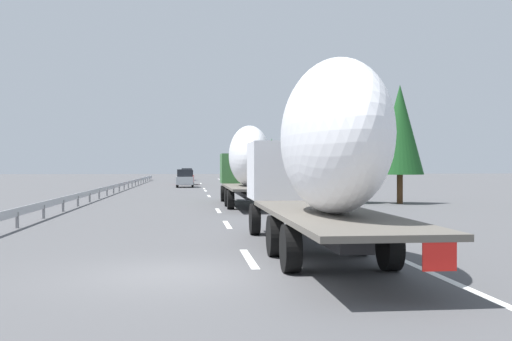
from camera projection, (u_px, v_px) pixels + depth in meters
name	position (u px, v px, depth m)	size (l,w,h in m)	color
ground_plane	(186.00, 193.00, 52.64)	(260.00, 260.00, 0.00)	#4C4C4F
lane_stripe_0	(249.00, 258.00, 15.06)	(3.20, 0.20, 0.01)	white
lane_stripe_1	(227.00, 225.00, 23.79)	(3.20, 0.20, 0.01)	white
lane_stripe_2	(218.00, 211.00, 31.29)	(3.20, 0.20, 0.01)	white
lane_stripe_3	(209.00, 196.00, 46.66)	(3.20, 0.20, 0.01)	white
lane_stripe_4	(206.00, 191.00, 56.72)	(3.20, 0.20, 0.01)	white
lane_stripe_5	(204.00, 189.00, 62.15)	(3.20, 0.20, 0.01)	white
lane_stripe_6	(201.00, 183.00, 80.63)	(3.20, 0.20, 0.01)	white
edge_line_right	(244.00, 190.00, 58.21)	(110.00, 0.20, 0.01)	white
truck_lead	(247.00, 162.00, 34.85)	(13.45, 2.55, 4.53)	#387038
truck_trailing	(320.00, 154.00, 15.30)	(13.47, 2.55, 4.73)	silver
car_silver_hatch	(185.00, 178.00, 66.29)	(4.45, 1.87, 1.96)	#ADB2B7
car_red_compact	(187.00, 177.00, 75.51)	(4.10, 1.74, 1.81)	red
car_blue_sedan	(187.00, 174.00, 99.96)	(4.23, 1.91, 1.96)	#28479E
road_sign	(261.00, 168.00, 54.32)	(0.10, 0.90, 3.02)	gray
tree_0	(272.00, 156.00, 71.79)	(2.48, 2.48, 5.58)	#472D19
tree_1	(274.00, 159.00, 77.81)	(3.49, 3.49, 5.01)	#472D19
tree_2	(352.00, 145.00, 37.98)	(2.84, 2.84, 5.75)	#472D19
tree_3	(400.00, 130.00, 37.25)	(2.88, 2.88, 7.30)	#472D19
tree_4	(284.00, 156.00, 84.45)	(2.48, 2.48, 5.97)	#472D19
tree_5	(255.00, 153.00, 87.20)	(3.12, 3.12, 6.58)	#472D19
guardrail_median	(119.00, 185.00, 54.97)	(94.00, 0.10, 0.76)	#9EA0A5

